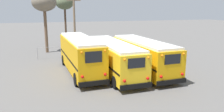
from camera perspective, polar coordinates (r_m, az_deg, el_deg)
name	(u,v)px	position (r m, az deg, el deg)	size (l,w,h in m)	color
ground_plane	(112,73)	(20.68, 0.11, -4.43)	(160.00, 160.00, 0.00)	#5B5956
school_bus_0	(80,54)	(20.50, -8.35, 0.55)	(2.85, 9.82, 3.36)	#E5A00C
school_bus_1	(113,56)	(20.13, 0.24, -0.13)	(2.77, 10.44, 2.97)	yellow
school_bus_2	(143,55)	(20.89, 8.01, 0.31)	(2.97, 9.75, 3.04)	#E5A00C
utility_pole	(74,22)	(29.94, -9.79, 8.67)	(1.80, 0.28, 7.94)	#75604C
bare_tree_0	(44,3)	(31.01, -17.31, 13.00)	(3.21, 3.21, 7.95)	brown
bare_tree_1	(65,4)	(37.22, -12.28, 13.21)	(2.86, 2.86, 7.91)	#473323
fence_line	(94,48)	(27.96, -4.76, 2.06)	(13.79, 0.06, 1.42)	#939399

